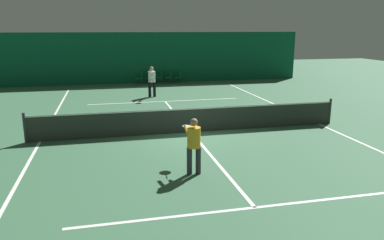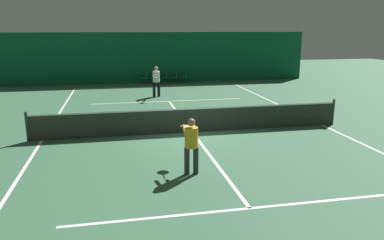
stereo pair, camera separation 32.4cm
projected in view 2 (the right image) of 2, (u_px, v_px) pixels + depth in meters
name	position (u px, v px, depth m)	size (l,w,h in m)	color
ground_plane	(192.00, 132.00, 14.44)	(60.00, 60.00, 0.00)	#386647
backdrop_curtain	(154.00, 58.00, 27.12)	(23.00, 0.12, 3.62)	#0F5138
court_line_baseline_far	(158.00, 86.00, 25.76)	(11.00, 0.10, 0.00)	white
court_line_service_far	(169.00, 101.00, 20.53)	(8.25, 0.10, 0.00)	white
court_line_service_near	(250.00, 208.00, 8.36)	(8.25, 0.10, 0.00)	white
court_line_sideline_left	(42.00, 140.00, 13.38)	(0.10, 23.80, 0.00)	white
court_line_sideline_right	(322.00, 125.00, 15.51)	(0.10, 23.80, 0.00)	white
court_line_centre	(192.00, 132.00, 14.44)	(0.10, 12.80, 0.00)	white
tennis_net	(192.00, 119.00, 14.32)	(12.00, 0.10, 1.07)	#2D332D
player_near	(191.00, 142.00, 10.14)	(0.41, 1.32, 1.58)	#2D2D38
player_far	(156.00, 79.00, 21.64)	(0.49, 1.42, 1.76)	black
courtside_chair_0	(145.00, 77.00, 26.77)	(0.44, 0.44, 0.84)	#2D2D2D
courtside_chair_1	(155.00, 77.00, 26.91)	(0.44, 0.44, 0.84)	#2D2D2D
courtside_chair_2	(165.00, 77.00, 27.05)	(0.44, 0.44, 0.84)	#2D2D2D
courtside_chair_3	(174.00, 76.00, 27.19)	(0.44, 0.44, 0.84)	#2D2D2D
courtside_chair_4	(184.00, 76.00, 27.32)	(0.44, 0.44, 0.84)	#2D2D2D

